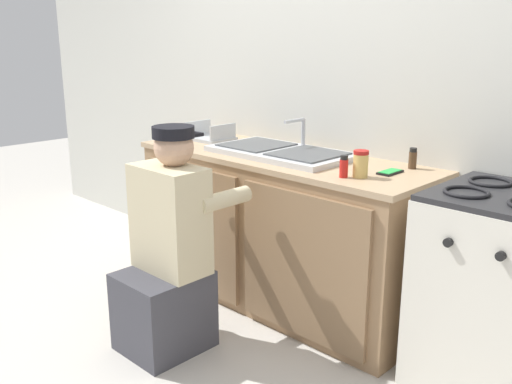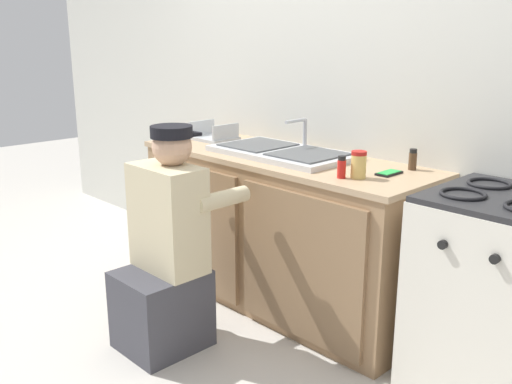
# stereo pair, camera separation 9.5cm
# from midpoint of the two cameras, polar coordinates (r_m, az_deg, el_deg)

# --- Properties ---
(ground_plane) EXTENTS (12.00, 12.00, 0.00)m
(ground_plane) POSITION_cam_midpoint_polar(r_m,az_deg,el_deg) (3.26, -0.44, -12.20)
(ground_plane) COLOR beige
(back_wall) EXTENTS (6.00, 0.10, 2.50)m
(back_wall) POSITION_cam_midpoint_polar(r_m,az_deg,el_deg) (3.38, 7.65, 10.83)
(back_wall) COLOR silver
(back_wall) RESTS_ON ground_plane
(counter_cabinet) EXTENTS (1.75, 0.62, 0.84)m
(counter_cabinet) POSITION_cam_midpoint_polar(r_m,az_deg,el_deg) (3.29, 3.22, -4.03)
(counter_cabinet) COLOR #997551
(counter_cabinet) RESTS_ON ground_plane
(countertop) EXTENTS (1.79, 0.62, 0.03)m
(countertop) POSITION_cam_midpoint_polar(r_m,az_deg,el_deg) (3.17, 3.46, 3.43)
(countertop) COLOR tan
(countertop) RESTS_ON counter_cabinet
(sink_double_basin) EXTENTS (0.80, 0.44, 0.19)m
(sink_double_basin) POSITION_cam_midpoint_polar(r_m,az_deg,el_deg) (3.17, 3.49, 4.04)
(sink_double_basin) COLOR silver
(sink_double_basin) RESTS_ON countertop
(stove_range) EXTENTS (0.58, 0.62, 0.90)m
(stove_range) POSITION_cam_midpoint_polar(r_m,az_deg,el_deg) (2.67, 23.80, -9.54)
(stove_range) COLOR silver
(stove_range) RESTS_ON ground_plane
(plumber_person) EXTENTS (0.42, 0.61, 1.10)m
(plumber_person) POSITION_cam_midpoint_polar(r_m,az_deg,el_deg) (2.83, -8.01, -6.54)
(plumber_person) COLOR #3F3F47
(plumber_person) RESTS_ON ground_plane
(dish_rack_tray) EXTENTS (0.28, 0.22, 0.11)m
(dish_rack_tray) POSITION_cam_midpoint_polar(r_m,az_deg,el_deg) (3.65, -3.53, 5.62)
(dish_rack_tray) COLOR #B2B7BC
(dish_rack_tray) RESTS_ON countertop
(condiment_jar) EXTENTS (0.07, 0.07, 0.13)m
(condiment_jar) POSITION_cam_midpoint_polar(r_m,az_deg,el_deg) (2.69, 11.22, 2.70)
(condiment_jar) COLOR #DBB760
(condiment_jar) RESTS_ON countertop
(cell_phone) EXTENTS (0.07, 0.14, 0.01)m
(cell_phone) POSITION_cam_midpoint_polar(r_m,az_deg,el_deg) (2.81, 14.11, 1.85)
(cell_phone) COLOR black
(cell_phone) RESTS_ON countertop
(spice_bottle_pepper) EXTENTS (0.04, 0.04, 0.10)m
(spice_bottle_pepper) POSITION_cam_midpoint_polar(r_m,az_deg,el_deg) (2.92, 16.30, 3.12)
(spice_bottle_pepper) COLOR #513823
(spice_bottle_pepper) RESTS_ON countertop
(spice_bottle_red) EXTENTS (0.04, 0.04, 0.10)m
(spice_bottle_red) POSITION_cam_midpoint_polar(r_m,az_deg,el_deg) (2.68, 9.56, 2.44)
(spice_bottle_red) COLOR red
(spice_bottle_red) RESTS_ON countertop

